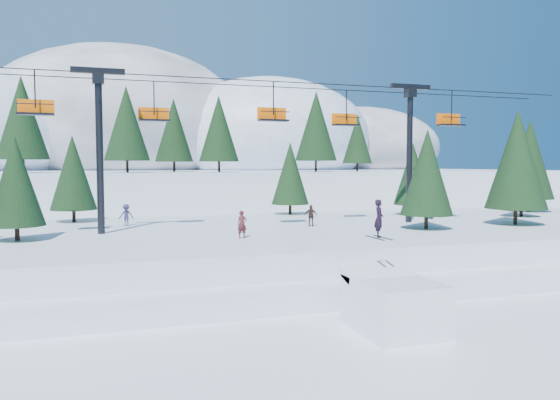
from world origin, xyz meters
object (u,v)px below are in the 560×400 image
object	(u,v)px
jump_kicker	(393,302)
banner_far	(449,282)
banner_near	(397,296)
chairlift	(253,128)

from	to	relation	value
jump_kicker	banner_far	distance (m)	8.02
jump_kicker	banner_near	xyz separation A→B (m)	(2.06, 3.23, -0.63)
jump_kicker	banner_far	bearing A→B (deg)	38.52
jump_kicker	banner_far	xyz separation A→B (m)	(6.25, 4.98, -0.63)
jump_kicker	banner_near	world-z (taller)	jump_kicker
jump_kicker	chairlift	size ratio (longest dim) A/B	0.12
banner_far	banner_near	bearing A→B (deg)	-157.41
banner_near	banner_far	xyz separation A→B (m)	(4.20, 1.75, 0.00)
chairlift	banner_far	xyz separation A→B (m)	(7.70, -11.31, -8.78)
jump_kicker	chairlift	bearing A→B (deg)	95.09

